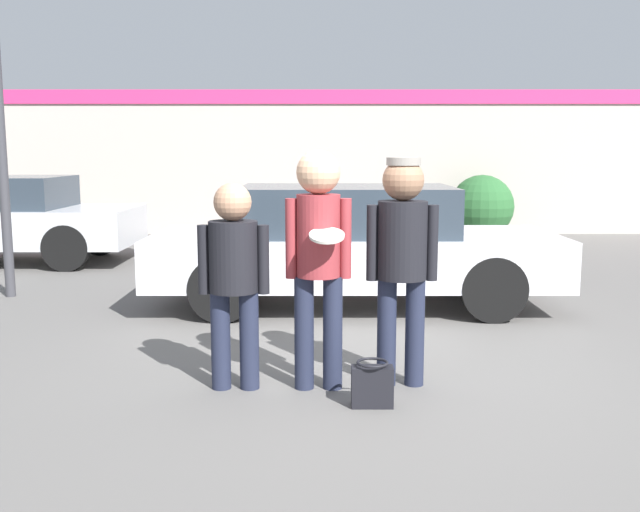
{
  "coord_description": "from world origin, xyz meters",
  "views": [
    {
      "loc": [
        -0.36,
        -5.66,
        1.83
      ],
      "look_at": [
        -0.37,
        -0.13,
        1.01
      ],
      "focal_mm": 40.0,
      "sensor_mm": 36.0,
      "label": 1
    }
  ],
  "objects_px": {
    "person_right": "(404,248)",
    "shrub": "(483,207)",
    "person_left": "(235,268)",
    "handbag": "(374,385)",
    "parked_car_far": "(2,218)",
    "parked_car_near": "(353,245)",
    "person_middle_with_frisbee": "(320,247)"
  },
  "relations": [
    {
      "from": "person_left",
      "to": "parked_car_near",
      "type": "bearing_deg",
      "value": 71.02
    },
    {
      "from": "person_right",
      "to": "parked_car_near",
      "type": "relative_size",
      "value": 0.38
    },
    {
      "from": "person_right",
      "to": "shrub",
      "type": "bearing_deg",
      "value": 73.79
    },
    {
      "from": "shrub",
      "to": "parked_car_far",
      "type": "bearing_deg",
      "value": -159.21
    },
    {
      "from": "person_middle_with_frisbee",
      "to": "parked_car_far",
      "type": "height_order",
      "value": "person_middle_with_frisbee"
    },
    {
      "from": "person_left",
      "to": "shrub",
      "type": "xyz_separation_m",
      "value": [
        4.05,
        9.6,
        -0.28
      ]
    },
    {
      "from": "shrub",
      "to": "handbag",
      "type": "relative_size",
      "value": 3.97
    },
    {
      "from": "person_left",
      "to": "handbag",
      "type": "relative_size",
      "value": 4.75
    },
    {
      "from": "shrub",
      "to": "person_middle_with_frisbee",
      "type": "bearing_deg",
      "value": -109.55
    },
    {
      "from": "parked_car_far",
      "to": "parked_car_near",
      "type": "bearing_deg",
      "value": -30.48
    },
    {
      "from": "shrub",
      "to": "handbag",
      "type": "height_order",
      "value": "shrub"
    },
    {
      "from": "person_right",
      "to": "parked_car_near",
      "type": "bearing_deg",
      "value": 95.0
    },
    {
      "from": "person_middle_with_frisbee",
      "to": "shrub",
      "type": "relative_size",
      "value": 1.38
    },
    {
      "from": "person_middle_with_frisbee",
      "to": "person_right",
      "type": "xyz_separation_m",
      "value": [
        0.64,
        0.09,
        -0.02
      ]
    },
    {
      "from": "person_right",
      "to": "parked_car_near",
      "type": "distance_m",
      "value": 2.95
    },
    {
      "from": "person_left",
      "to": "person_middle_with_frisbee",
      "type": "relative_size",
      "value": 0.87
    },
    {
      "from": "handbag",
      "to": "parked_car_far",
      "type": "bearing_deg",
      "value": 130.0
    },
    {
      "from": "person_left",
      "to": "handbag",
      "type": "bearing_deg",
      "value": -21.11
    },
    {
      "from": "parked_car_near",
      "to": "parked_car_far",
      "type": "relative_size",
      "value": 1.09
    },
    {
      "from": "person_middle_with_frisbee",
      "to": "person_right",
      "type": "relative_size",
      "value": 1.03
    },
    {
      "from": "person_left",
      "to": "parked_car_near",
      "type": "xyz_separation_m",
      "value": [
        1.03,
        3.0,
        -0.21
      ]
    },
    {
      "from": "shrub",
      "to": "handbag",
      "type": "distance_m",
      "value": 10.46
    },
    {
      "from": "parked_car_far",
      "to": "handbag",
      "type": "relative_size",
      "value": 12.95
    },
    {
      "from": "person_right",
      "to": "shrub",
      "type": "distance_m",
      "value": 9.92
    },
    {
      "from": "person_middle_with_frisbee",
      "to": "parked_car_far",
      "type": "bearing_deg",
      "value": 129.71
    },
    {
      "from": "person_left",
      "to": "person_right",
      "type": "bearing_deg",
      "value": 3.79
    },
    {
      "from": "parked_car_far",
      "to": "handbag",
      "type": "distance_m",
      "value": 8.78
    },
    {
      "from": "person_left",
      "to": "shrub",
      "type": "relative_size",
      "value": 1.19
    },
    {
      "from": "person_left",
      "to": "handbag",
      "type": "xyz_separation_m",
      "value": [
        1.03,
        -0.4,
        -0.78
      ]
    },
    {
      "from": "person_middle_with_frisbee",
      "to": "person_right",
      "type": "distance_m",
      "value": 0.65
    },
    {
      "from": "person_middle_with_frisbee",
      "to": "parked_car_far",
      "type": "relative_size",
      "value": 0.42
    },
    {
      "from": "handbag",
      "to": "person_right",
      "type": "bearing_deg",
      "value": 62.19
    }
  ]
}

